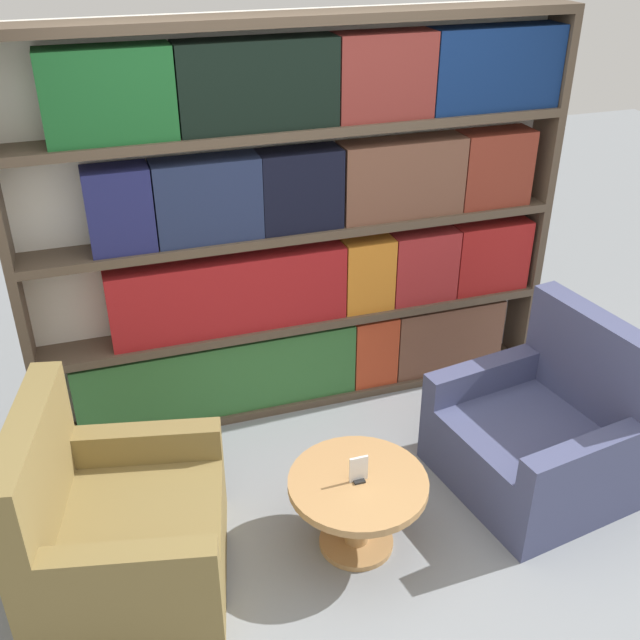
# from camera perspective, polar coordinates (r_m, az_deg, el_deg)

# --- Properties ---
(ground_plane) EXTENTS (14.00, 14.00, 0.00)m
(ground_plane) POSITION_cam_1_polar(r_m,az_deg,el_deg) (3.83, 4.97, -17.25)
(ground_plane) COLOR gray
(bookshelf) EXTENTS (3.13, 0.30, 2.30)m
(bookshelf) POSITION_cam_1_polar(r_m,az_deg,el_deg) (4.31, -0.84, 6.78)
(bookshelf) COLOR silver
(bookshelf) RESTS_ON ground_plane
(armchair_left) EXTENTS (1.01, 1.06, 0.93)m
(armchair_left) POSITION_cam_1_polar(r_m,az_deg,el_deg) (3.63, -15.24, -15.17)
(armchair_left) COLOR olive
(armchair_left) RESTS_ON ground_plane
(armchair_right) EXTENTS (0.97, 1.02, 0.93)m
(armchair_right) POSITION_cam_1_polar(r_m,az_deg,el_deg) (4.20, 16.59, -8.36)
(armchair_right) COLOR #42476B
(armchair_right) RESTS_ON ground_plane
(coffee_table) EXTENTS (0.66, 0.66, 0.41)m
(coffee_table) POSITION_cam_1_polar(r_m,az_deg,el_deg) (3.66, 2.88, -13.45)
(coffee_table) COLOR #AD7F4C
(coffee_table) RESTS_ON ground_plane
(table_sign) EXTENTS (0.09, 0.06, 0.14)m
(table_sign) POSITION_cam_1_polar(r_m,az_deg,el_deg) (3.55, 2.95, -11.40)
(table_sign) COLOR black
(table_sign) RESTS_ON coffee_table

